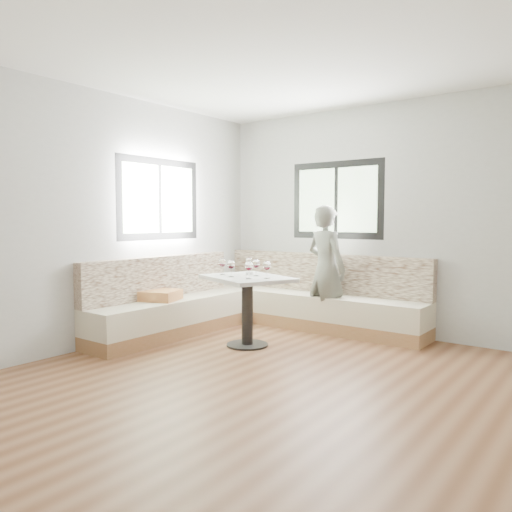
{
  "coord_description": "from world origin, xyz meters",
  "views": [
    {
      "loc": [
        2.18,
        -3.29,
        1.41
      ],
      "look_at": [
        -1.15,
        1.1,
        1.0
      ],
      "focal_mm": 35.0,
      "sensor_mm": 36.0,
      "label": 1
    }
  ],
  "objects": [
    {
      "name": "olive_ramekin",
      "position": [
        -1.25,
        1.11,
        0.79
      ],
      "size": [
        0.09,
        0.09,
        0.03
      ],
      "color": "white",
      "rests_on": "table"
    },
    {
      "name": "wine_glass_d",
      "position": [
        -1.15,
        1.1,
        0.91
      ],
      "size": [
        0.08,
        0.08,
        0.19
      ],
      "color": "white",
      "rests_on": "table"
    },
    {
      "name": "banquette",
      "position": [
        -1.59,
        1.63,
        0.33
      ],
      "size": [
        2.9,
        2.8,
        0.95
      ],
      "color": "#996D49",
      "rests_on": "ground"
    },
    {
      "name": "wine_glass_b",
      "position": [
        -1.3,
        0.85,
        0.91
      ],
      "size": [
        0.08,
        0.08,
        0.19
      ],
      "color": "white",
      "rests_on": "table"
    },
    {
      "name": "wine_glass_a",
      "position": [
        -1.53,
        0.97,
        0.91
      ],
      "size": [
        0.08,
        0.08,
        0.19
      ],
      "color": "white",
      "rests_on": "table"
    },
    {
      "name": "wine_glass_f",
      "position": [
        -1.35,
        1.23,
        0.91
      ],
      "size": [
        0.08,
        0.08,
        0.19
      ],
      "color": "white",
      "rests_on": "table"
    },
    {
      "name": "wine_glass_e",
      "position": [
        -0.91,
        0.98,
        0.91
      ],
      "size": [
        0.08,
        0.08,
        0.19
      ],
      "color": "white",
      "rests_on": "table"
    },
    {
      "name": "table",
      "position": [
        -1.2,
        1.0,
        0.58
      ],
      "size": [
        1.14,
        1.02,
        0.78
      ],
      "rotation": [
        0.0,
        0.0,
        -0.37
      ],
      "color": "black",
      "rests_on": "ground"
    },
    {
      "name": "person",
      "position": [
        -0.84,
        2.13,
        0.79
      ],
      "size": [
        0.65,
        0.51,
        1.58
      ],
      "primitive_type": "imported",
      "rotation": [
        0.0,
        0.0,
        2.88
      ],
      "color": "#616258",
      "rests_on": "ground"
    },
    {
      "name": "room",
      "position": [
        -0.08,
        0.08,
        1.41
      ],
      "size": [
        5.01,
        5.01,
        2.81
      ],
      "color": "brown",
      "rests_on": "ground"
    },
    {
      "name": "wine_glass_c",
      "position": [
        -1.04,
        0.83,
        0.91
      ],
      "size": [
        0.08,
        0.08,
        0.19
      ],
      "color": "white",
      "rests_on": "table"
    }
  ]
}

